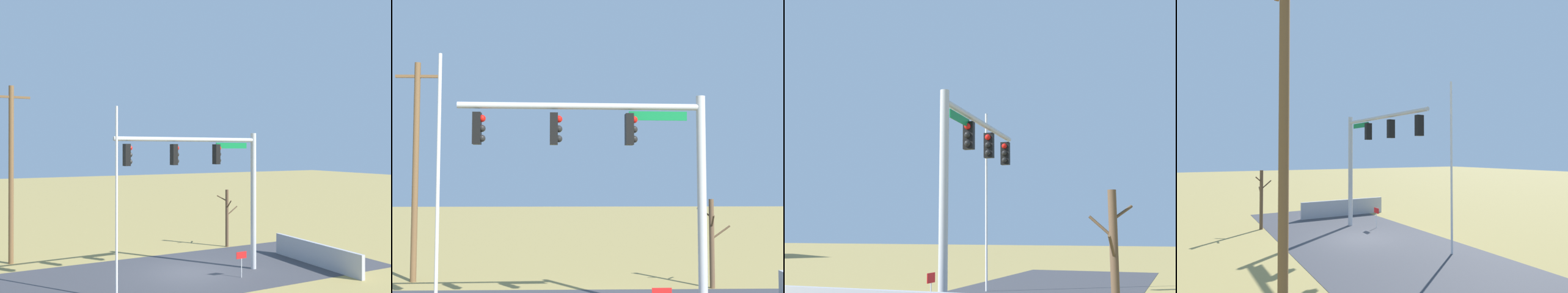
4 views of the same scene
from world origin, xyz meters
TOP-DOWN VIEW (x-y plane):
  - signal_mast at (0.92, -1.03)m, footprint 7.56×0.60m
  - flagpole at (-4.51, -2.38)m, footprint 0.10×0.10m
  - bare_tree at (4.76, 4.20)m, footprint 1.27×1.02m
  - open_sign at (1.71, -2.01)m, footprint 0.56×0.04m

SIDE VIEW (x-z plane):
  - open_sign at x=1.71m, z-range 0.30..1.52m
  - bare_tree at x=4.76m, z-range 0.06..3.59m
  - flagpole at x=-4.51m, z-range 0.00..7.79m
  - signal_mast at x=0.92m, z-range 1.49..8.34m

